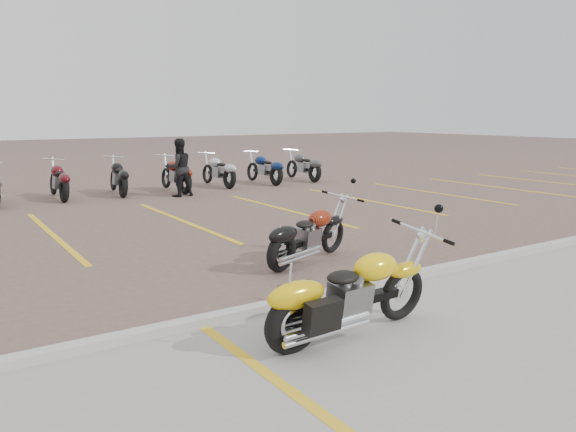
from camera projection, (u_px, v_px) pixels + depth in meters
name	position (u px, v px, depth m)	size (l,w,h in m)	color
ground	(280.00, 260.00, 9.09)	(100.00, 100.00, 0.00)	brown
concrete_apron	(531.00, 359.00, 5.38)	(60.00, 5.00, 0.01)	#9E9B93
curb	(361.00, 287.00, 7.43)	(60.00, 0.18, 0.12)	#ADAAA3
parking_stripes	(183.00, 221.00, 12.38)	(38.00, 5.50, 0.01)	gold
apron_stripe	(343.00, 431.00, 4.14)	(0.12, 5.00, 0.00)	gold
yellow_cruiser	(345.00, 297.00, 5.84)	(2.16, 0.34, 0.89)	black
flame_cruiser	(305.00, 238.00, 8.81)	(1.93, 0.79, 0.83)	black
person_b	(179.00, 168.00, 15.98)	(0.80, 0.63, 1.65)	black
bg_bike_row	(58.00, 180.00, 15.40)	(17.29, 2.04, 1.10)	black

